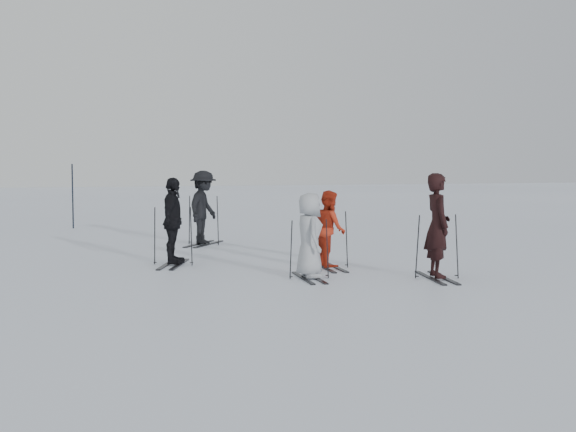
{
  "coord_description": "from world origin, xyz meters",
  "views": [
    {
      "loc": [
        -5.19,
        -14.16,
        2.12
      ],
      "look_at": [
        0.0,
        1.0,
        1.0
      ],
      "focal_mm": 45.0,
      "sensor_mm": 36.0,
      "label": 1
    }
  ],
  "objects_px": {
    "skier_uphill_left": "(173,222)",
    "skier_uphill_far": "(203,208)",
    "skier_near_dark": "(438,227)",
    "skier_grey": "(309,237)",
    "piste_marker": "(73,196)",
    "skier_red": "(330,230)"
  },
  "relations": [
    {
      "from": "piste_marker",
      "to": "skier_uphill_left",
      "type": "bearing_deg",
      "value": -80.77
    },
    {
      "from": "skier_grey",
      "to": "skier_uphill_left",
      "type": "bearing_deg",
      "value": 44.1
    },
    {
      "from": "piste_marker",
      "to": "skier_red",
      "type": "bearing_deg",
      "value": -68.17
    },
    {
      "from": "skier_red",
      "to": "skier_uphill_far",
      "type": "height_order",
      "value": "skier_uphill_far"
    },
    {
      "from": "skier_near_dark",
      "to": "skier_uphill_far",
      "type": "height_order",
      "value": "skier_uphill_far"
    },
    {
      "from": "skier_red",
      "to": "skier_grey",
      "type": "bearing_deg",
      "value": 148.51
    },
    {
      "from": "skier_grey",
      "to": "skier_uphill_left",
      "type": "distance_m",
      "value": 3.41
    },
    {
      "from": "skier_uphill_left",
      "to": "piste_marker",
      "type": "xyz_separation_m",
      "value": [
        -1.64,
        10.1,
        0.17
      ]
    },
    {
      "from": "skier_uphill_far",
      "to": "skier_near_dark",
      "type": "bearing_deg",
      "value": -121.38
    },
    {
      "from": "skier_near_dark",
      "to": "skier_uphill_left",
      "type": "distance_m",
      "value": 5.58
    },
    {
      "from": "skier_grey",
      "to": "skier_near_dark",
      "type": "bearing_deg",
      "value": -103.05
    },
    {
      "from": "skier_uphill_left",
      "to": "skier_uphill_far",
      "type": "relative_size",
      "value": 0.94
    },
    {
      "from": "skier_grey",
      "to": "skier_uphill_far",
      "type": "height_order",
      "value": "skier_uphill_far"
    },
    {
      "from": "skier_near_dark",
      "to": "skier_grey",
      "type": "xyz_separation_m",
      "value": [
        -2.27,
        0.78,
        -0.18
      ]
    },
    {
      "from": "skier_near_dark",
      "to": "skier_grey",
      "type": "distance_m",
      "value": 2.41
    },
    {
      "from": "skier_near_dark",
      "to": "skier_uphill_far",
      "type": "distance_m",
      "value": 7.75
    },
    {
      "from": "skier_uphill_left",
      "to": "skier_uphill_far",
      "type": "xyz_separation_m",
      "value": [
        1.47,
        3.72,
        0.06
      ]
    },
    {
      "from": "skier_red",
      "to": "skier_grey",
      "type": "xyz_separation_m",
      "value": [
        -0.9,
        -1.2,
        0.0
      ]
    },
    {
      "from": "skier_red",
      "to": "skier_uphill_far",
      "type": "xyz_separation_m",
      "value": [
        -1.53,
        5.2,
        0.19
      ]
    },
    {
      "from": "skier_uphill_left",
      "to": "skier_red",
      "type": "bearing_deg",
      "value": -94.46
    },
    {
      "from": "skier_red",
      "to": "skier_uphill_far",
      "type": "bearing_deg",
      "value": 21.85
    },
    {
      "from": "skier_near_dark",
      "to": "skier_uphill_far",
      "type": "bearing_deg",
      "value": 34.03
    }
  ]
}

